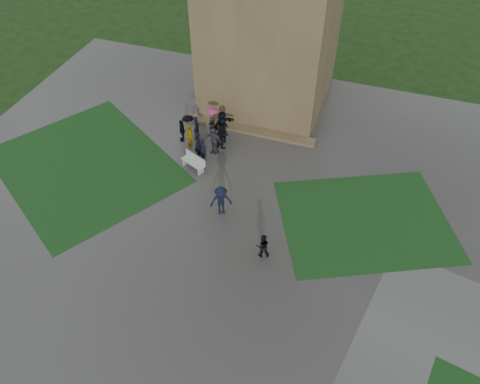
% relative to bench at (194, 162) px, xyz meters
% --- Properties ---
extents(ground, '(120.00, 120.00, 0.00)m').
position_rel_bench_xyz_m(ground, '(2.06, -5.98, -0.51)').
color(ground, black).
extents(plaza, '(34.00, 34.00, 0.02)m').
position_rel_bench_xyz_m(plaza, '(2.06, -3.98, -0.50)').
color(plaza, '#373734').
rests_on(plaza, ground).
extents(lawn_inset_left, '(14.10, 13.46, 0.01)m').
position_rel_bench_xyz_m(lawn_inset_left, '(-6.44, -1.98, -0.49)').
color(lawn_inset_left, '#133615').
rests_on(lawn_inset_left, plaza).
extents(lawn_inset_right, '(11.12, 10.15, 0.01)m').
position_rel_bench_xyz_m(lawn_inset_right, '(10.56, -0.98, -0.49)').
color(lawn_inset_right, '#133615').
rests_on(lawn_inset_right, plaza).
extents(tower_plinth, '(9.00, 0.80, 0.22)m').
position_rel_bench_xyz_m(tower_plinth, '(2.06, 4.62, -0.38)').
color(tower_plinth, brown).
rests_on(tower_plinth, plaza).
extents(bench, '(1.72, 1.13, 0.96)m').
position_rel_bench_xyz_m(bench, '(0.00, 0.00, 0.00)').
color(bench, '#B9B9B4').
rests_on(bench, plaza).
extents(visitor_cluster, '(3.68, 3.88, 2.47)m').
position_rel_bench_xyz_m(visitor_cluster, '(0.02, 2.56, 0.57)').
color(visitor_cluster, black).
rests_on(visitor_cluster, plaza).
extents(pedestrian_mid, '(1.37, 1.14, 1.89)m').
position_rel_bench_xyz_m(pedestrian_mid, '(2.90, -2.98, 0.45)').
color(pedestrian_mid, black).
rests_on(pedestrian_mid, plaza).
extents(pedestrian_near, '(0.81, 0.64, 1.47)m').
position_rel_bench_xyz_m(pedestrian_near, '(5.91, -5.08, 0.24)').
color(pedestrian_near, black).
rests_on(pedestrian_near, plaza).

